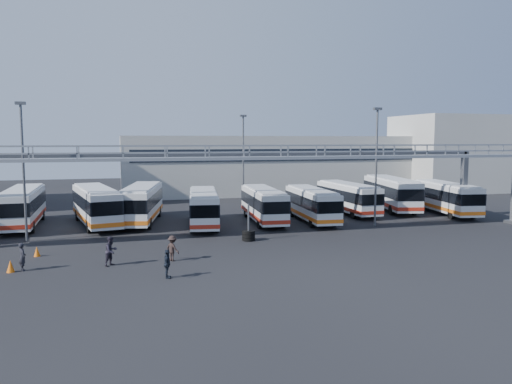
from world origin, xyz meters
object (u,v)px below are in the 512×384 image
object	(u,v)px
light_pole_left	(23,164)
pedestrian_d	(167,264)
bus_8	(391,192)
pedestrian_a	(22,257)
bus_4	(204,207)
bus_5	(263,204)
bus_7	(348,197)
tire_stack	(249,234)
light_pole_back	(243,156)
bus_2	(96,204)
bus_3	(142,202)
light_pole_mid	(376,160)
pedestrian_c	(173,248)
bus_1	(23,206)
bus_9	(445,197)
pedestrian_b	(111,251)
bus_6	(312,203)
cone_left	(10,266)
cone_right	(37,251)

from	to	relation	value
light_pole_left	pedestrian_d	bearing A→B (deg)	-54.51
bus_8	pedestrian_a	distance (m)	37.32
bus_4	bus_5	bearing A→B (deg)	14.20
bus_4	bus_7	distance (m)	15.73
tire_stack	light_pole_back	bearing A→B (deg)	77.10
bus_5	pedestrian_a	distance (m)	22.10
bus_2	bus_3	bearing A→B (deg)	-4.79
bus_8	pedestrian_d	bearing A→B (deg)	-130.04
light_pole_mid	bus_8	bearing A→B (deg)	52.40
light_pole_mid	pedestrian_c	xyz separation A→B (m)	(-18.26, -7.83, -4.94)
bus_2	pedestrian_a	size ratio (longest dim) A/B	7.08
light_pole_left	bus_3	world-z (taller)	light_pole_left
light_pole_back	bus_1	xyz separation A→B (m)	(-21.35, -7.05, -3.88)
bus_9	bus_1	bearing A→B (deg)	-175.59
light_pole_left	light_pole_back	world-z (taller)	same
light_pole_left	pedestrian_b	distance (m)	11.91
bus_6	bus_2	bearing A→B (deg)	174.90
pedestrian_c	cone_left	bearing A→B (deg)	55.47
bus_7	cone_right	size ratio (longest dim) A/B	16.08
bus_4	bus_7	world-z (taller)	bus_7
light_pole_back	pedestrian_c	size ratio (longest dim) A/B	6.45
bus_8	bus_9	world-z (taller)	bus_8
light_pole_back	cone_right	bearing A→B (deg)	-133.91
bus_7	tire_stack	xyz separation A→B (m)	(-13.21, -10.61, -1.25)
cone_left	light_pole_mid	bearing A→B (deg)	16.39
bus_3	bus_4	xyz separation A→B (m)	(5.12, -3.19, -0.15)
bus_7	pedestrian_c	world-z (taller)	bus_7
cone_left	pedestrian_c	bearing A→B (deg)	1.47
bus_9	bus_3	bearing A→B (deg)	-176.12
bus_1	bus_5	bearing A→B (deg)	-10.16
bus_6	bus_8	xyz separation A→B (m)	(10.95, 4.68, 0.24)
bus_1	bus_4	bearing A→B (deg)	-15.38
bus_3	pedestrian_a	world-z (taller)	bus_3
bus_5	light_pole_left	bearing A→B (deg)	-164.83
bus_9	cone_left	size ratio (longest dim) A/B	15.50
bus_4	pedestrian_a	xyz separation A→B (m)	(-12.51, -12.07, -0.90)
bus_5	bus_9	distance (m)	19.13
bus_3	bus_7	size ratio (longest dim) A/B	1.11
bus_3	bus_9	xyz separation A→B (m)	(29.84, -2.79, -0.10)
pedestrian_b	cone_left	size ratio (longest dim) A/B	2.55
pedestrian_b	pedestrian_c	distance (m)	3.66
bus_7	bus_8	distance (m)	5.68
pedestrian_c	cone_left	distance (m)	9.16
pedestrian_a	bus_3	bearing A→B (deg)	-48.99
bus_5	bus_6	distance (m)	4.46
pedestrian_a	tire_stack	bearing A→B (deg)	-94.91
light_pole_mid	bus_6	size ratio (longest dim) A/B	1.01
bus_3	bus_5	size ratio (longest dim) A/B	1.10
bus_9	bus_7	bearing A→B (deg)	171.68
light_pole_back	pedestrian_d	world-z (taller)	light_pole_back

